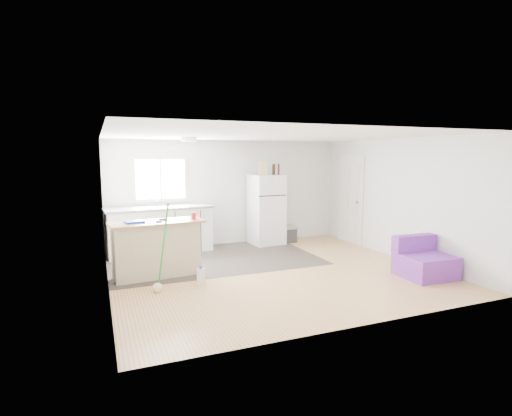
{
  "coord_description": "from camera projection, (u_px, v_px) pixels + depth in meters",
  "views": [
    {
      "loc": [
        -2.86,
        -6.31,
        2.06
      ],
      "look_at": [
        -0.04,
        0.7,
        1.06
      ],
      "focal_mm": 28.0,
      "sensor_mm": 36.0,
      "label": 1
    }
  ],
  "objects": [
    {
      "name": "room",
      "position": [
        273.0,
        205.0,
        6.98
      ],
      "size": [
        5.51,
        5.01,
        2.41
      ],
      "color": "#A97547",
      "rests_on": "ground"
    },
    {
      "name": "vinyl_zone",
      "position": [
        214.0,
        259.0,
        8.02
      ],
      "size": [
        4.05,
        2.5,
        0.0
      ],
      "primitive_type": "cube",
      "color": "#302924",
      "rests_on": "floor"
    },
    {
      "name": "window",
      "position": [
        161.0,
        179.0,
        8.64
      ],
      "size": [
        1.18,
        0.06,
        0.98
      ],
      "color": "white",
      "rests_on": "back_wall"
    },
    {
      "name": "interior_door",
      "position": [
        351.0,
        200.0,
        9.44
      ],
      "size": [
        0.11,
        0.92,
        2.1
      ],
      "color": "white",
      "rests_on": "right_wall"
    },
    {
      "name": "ceiling_fixture",
      "position": [
        189.0,
        139.0,
        7.48
      ],
      "size": [
        0.3,
        0.3,
        0.07
      ],
      "primitive_type": "cylinder",
      "color": "white",
      "rests_on": "ceiling"
    },
    {
      "name": "kitchen_cabinets",
      "position": [
        160.0,
        230.0,
        8.44
      ],
      "size": [
        2.26,
        0.88,
        1.28
      ],
      "rotation": [
        0.0,
        0.0,
        0.09
      ],
      "color": "white",
      "rests_on": "floor"
    },
    {
      "name": "peninsula",
      "position": [
        156.0,
        249.0,
        6.81
      ],
      "size": [
        1.61,
        0.75,
        0.95
      ],
      "rotation": [
        0.0,
        0.0,
        0.1
      ],
      "color": "tan",
      "rests_on": "floor"
    },
    {
      "name": "refrigerator",
      "position": [
        266.0,
        209.0,
        9.3
      ],
      "size": [
        0.77,
        0.73,
        1.62
      ],
      "rotation": [
        0.0,
        0.0,
        0.08
      ],
      "color": "white",
      "rests_on": "floor"
    },
    {
      "name": "cooler",
      "position": [
        285.0,
        234.0,
        9.52
      ],
      "size": [
        0.55,
        0.4,
        0.4
      ],
      "rotation": [
        0.0,
        0.0,
        0.09
      ],
      "color": "#2E2E30",
      "rests_on": "floor"
    },
    {
      "name": "purple_seat",
      "position": [
        424.0,
        262.0,
        6.83
      ],
      "size": [
        0.86,
        0.81,
        0.68
      ],
      "rotation": [
        0.0,
        0.0,
        -0.04
      ],
      "color": "purple",
      "rests_on": "floor"
    },
    {
      "name": "cleaner_jug",
      "position": [
        201.0,
        276.0,
        6.43
      ],
      "size": [
        0.15,
        0.12,
        0.3
      ],
      "rotation": [
        0.0,
        0.0,
        -0.21
      ],
      "color": "silver",
      "rests_on": "floor"
    },
    {
      "name": "mop",
      "position": [
        159.0,
        276.0,
        6.08
      ],
      "size": [
        0.29,
        0.38,
        1.38
      ],
      "rotation": [
        0.0,
        0.0,
        0.41
      ],
      "color": "green",
      "rests_on": "floor"
    },
    {
      "name": "red_cup",
      "position": [
        194.0,
        216.0,
        6.96
      ],
      "size": [
        0.09,
        0.09,
        0.12
      ],
      "primitive_type": "cylinder",
      "rotation": [
        0.0,
        0.0,
        -0.2
      ],
      "color": "red",
      "rests_on": "peninsula"
    },
    {
      "name": "blue_tray",
      "position": [
        134.0,
        222.0,
        6.59
      ],
      "size": [
        0.34,
        0.29,
        0.04
      ],
      "primitive_type": "cube",
      "rotation": [
        0.0,
        0.0,
        0.25
      ],
      "color": "#1533C9",
      "rests_on": "peninsula"
    },
    {
      "name": "tool_a",
      "position": [
        163.0,
        219.0,
        6.87
      ],
      "size": [
        0.15,
        0.1,
        0.03
      ],
      "primitive_type": "cube",
      "rotation": [
        0.0,
        0.0,
        0.38
      ],
      "color": "black",
      "rests_on": "peninsula"
    },
    {
      "name": "tool_b",
      "position": [
        159.0,
        222.0,
        6.65
      ],
      "size": [
        0.1,
        0.05,
        0.03
      ],
      "primitive_type": "cube",
      "rotation": [
        0.0,
        0.0,
        -0.1
      ],
      "color": "black",
      "rests_on": "peninsula"
    },
    {
      "name": "cardboard_box",
      "position": [
        263.0,
        168.0,
        9.05
      ],
      "size": [
        0.22,
        0.17,
        0.3
      ],
      "primitive_type": "cube",
      "rotation": [
        0.0,
        0.0,
        -0.37
      ],
      "color": "tan",
      "rests_on": "refrigerator"
    },
    {
      "name": "bottle_left",
      "position": [
        274.0,
        169.0,
        9.13
      ],
      "size": [
        0.09,
        0.09,
        0.25
      ],
      "primitive_type": "cylinder",
      "rotation": [
        0.0,
        0.0,
        -0.29
      ],
      "color": "#331609",
      "rests_on": "refrigerator"
    },
    {
      "name": "bottle_right",
      "position": [
        278.0,
        169.0,
        9.3
      ],
      "size": [
        0.08,
        0.08,
        0.25
      ],
      "primitive_type": "cylinder",
      "rotation": [
        0.0,
        0.0,
        -0.14
      ],
      "color": "#331609",
      "rests_on": "refrigerator"
    }
  ]
}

